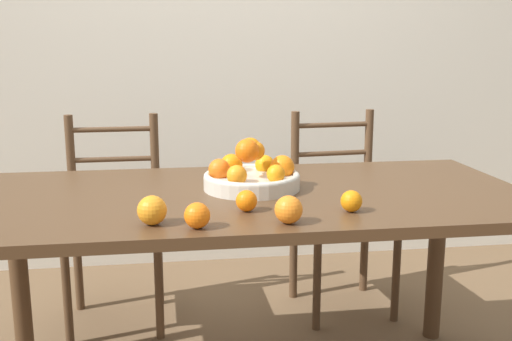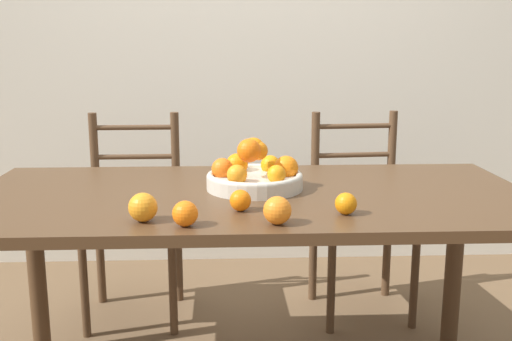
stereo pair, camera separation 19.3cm
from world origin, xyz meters
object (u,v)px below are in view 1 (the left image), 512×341
object	(u,v)px
chair_left	(114,225)
chair_right	(341,216)
orange_loose_1	(289,210)
orange_loose_2	(197,215)
fruit_bowl	(252,174)
orange_loose_3	(247,201)
orange_loose_4	(152,210)
orange_loose_0	(351,201)

from	to	relation	value
chair_left	chair_right	size ratio (longest dim) A/B	1.00
orange_loose_1	orange_loose_2	xyz separation A→B (m)	(-0.25, -0.01, -0.00)
fruit_bowl	orange_loose_3	distance (m)	0.28
chair_left	orange_loose_1	bearing A→B (deg)	-63.23
orange_loose_2	fruit_bowl	bearing A→B (deg)	63.71
orange_loose_4	orange_loose_2	bearing A→B (deg)	-22.58
orange_loose_3	chair_right	bearing A→B (deg)	58.84
fruit_bowl	orange_loose_2	xyz separation A→B (m)	(-0.21, -0.42, -0.01)
orange_loose_0	chair_left	world-z (taller)	chair_left
orange_loose_2	orange_loose_4	world-z (taller)	orange_loose_4
fruit_bowl	orange_loose_0	size ratio (longest dim) A/B	5.10
orange_loose_1	chair_right	distance (m)	1.25
fruit_bowl	orange_loose_4	world-z (taller)	fruit_bowl
orange_loose_1	orange_loose_2	distance (m)	0.25
fruit_bowl	orange_loose_1	bearing A→B (deg)	-83.85
fruit_bowl	chair_left	bearing A→B (deg)	127.74
fruit_bowl	chair_right	bearing A→B (deg)	52.48
orange_loose_1	orange_loose_3	distance (m)	0.17
orange_loose_0	chair_left	bearing A→B (deg)	127.73
orange_loose_4	chair_left	bearing A→B (deg)	100.88
chair_right	orange_loose_4	bearing A→B (deg)	-133.77
orange_loose_4	chair_right	xyz separation A→B (m)	(0.85, 1.05, -0.36)
orange_loose_0	orange_loose_4	bearing A→B (deg)	-175.61
orange_loose_1	orange_loose_4	world-z (taller)	orange_loose_4
chair_left	orange_loose_4	bearing A→B (deg)	-79.99
orange_loose_3	orange_loose_0	bearing A→B (deg)	-9.30
fruit_bowl	orange_loose_3	size ratio (longest dim) A/B	5.12
orange_loose_1	chair_right	world-z (taller)	chair_right
fruit_bowl	chair_right	distance (m)	0.94
fruit_bowl	orange_loose_2	bearing A→B (deg)	-116.29
orange_loose_1	orange_loose_4	size ratio (longest dim) A/B	0.96
orange_loose_4	orange_loose_0	bearing A→B (deg)	4.39
orange_loose_1	orange_loose_3	bearing A→B (deg)	125.70
orange_loose_3	orange_loose_4	distance (m)	0.29
orange_loose_1	orange_loose_2	size ratio (longest dim) A/B	1.11
chair_right	orange_loose_3	bearing A→B (deg)	-125.94
orange_loose_2	orange_loose_4	xyz separation A→B (m)	(-0.12, 0.05, 0.01)
orange_loose_4	chair_left	xyz separation A→B (m)	(-0.20, 1.05, -0.36)
orange_loose_1	chair_right	xyz separation A→B (m)	(0.48, 1.10, -0.36)
chair_left	chair_right	distance (m)	1.05
orange_loose_1	orange_loose_2	world-z (taller)	orange_loose_1
orange_loose_1	orange_loose_4	xyz separation A→B (m)	(-0.37, 0.04, 0.00)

